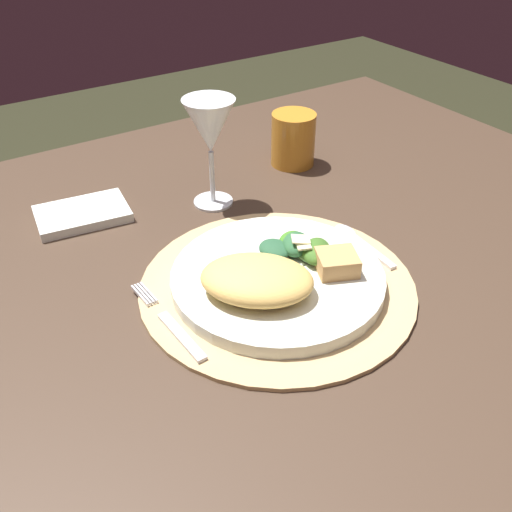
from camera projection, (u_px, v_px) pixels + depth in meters
name	position (u px, v px, depth m)	size (l,w,h in m)	color
dining_table	(255.00, 332.00, 0.87)	(1.32, 1.01, 0.76)	#423124
placemat	(277.00, 286.00, 0.74)	(0.35, 0.35, 0.01)	tan
dinner_plate	(277.00, 278.00, 0.73)	(0.27, 0.27, 0.02)	silver
pasta_serving	(257.00, 279.00, 0.68)	(0.14, 0.10, 0.04)	#ECBC61
salad_greens	(298.00, 248.00, 0.75)	(0.09, 0.10, 0.03)	#2C5F37
bread_piece	(337.00, 263.00, 0.72)	(0.05, 0.05, 0.02)	tan
fork	(171.00, 324.00, 0.67)	(0.02, 0.16, 0.00)	silver
spoon	(355.00, 239.00, 0.82)	(0.02, 0.12, 0.01)	silver
napkin	(82.00, 214.00, 0.87)	(0.14, 0.09, 0.01)	white
wine_glass	(210.00, 129.00, 0.85)	(0.08, 0.08, 0.17)	silver
amber_tumbler	(293.00, 139.00, 1.01)	(0.08, 0.08, 0.09)	orange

